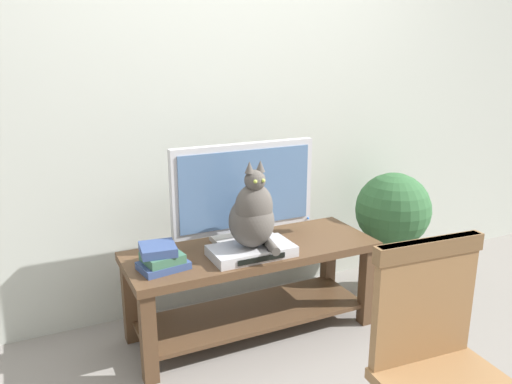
{
  "coord_description": "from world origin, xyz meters",
  "views": [
    {
      "loc": [
        -1.1,
        -1.82,
        1.53
      ],
      "look_at": [
        -0.02,
        0.43,
        0.82
      ],
      "focal_mm": 35.9,
      "sensor_mm": 36.0,
      "label": 1
    }
  ],
  "objects": [
    {
      "name": "book_stack",
      "position": [
        -0.52,
        0.42,
        0.56
      ],
      "size": [
        0.25,
        0.2,
        0.12
      ],
      "color": "#33477A",
      "rests_on": "tv_stand"
    },
    {
      "name": "back_wall",
      "position": [
        0.0,
        0.99,
        1.4
      ],
      "size": [
        7.0,
        0.12,
        2.8
      ],
      "primitive_type": "cube",
      "color": "#B7BCB2",
      "rests_on": "ground"
    },
    {
      "name": "media_box",
      "position": [
        -0.07,
        0.38,
        0.53
      ],
      "size": [
        0.43,
        0.24,
        0.05
      ],
      "color": "#BCBCC1",
      "rests_on": "tv_stand"
    },
    {
      "name": "wooden_chair",
      "position": [
        0.1,
        -0.75,
        0.53
      ],
      "size": [
        0.45,
        0.45,
        0.91
      ],
      "color": "olive",
      "rests_on": "ground"
    },
    {
      "name": "cat",
      "position": [
        -0.06,
        0.37,
        0.73
      ],
      "size": [
        0.23,
        0.29,
        0.45
      ],
      "color": "#514C47",
      "rests_on": "media_box"
    },
    {
      "name": "tv",
      "position": [
        -0.02,
        0.58,
        0.78
      ],
      "size": [
        0.81,
        0.2,
        0.55
      ],
      "color": "#B7B7BC",
      "rests_on": "tv_stand"
    },
    {
      "name": "tv_stand",
      "position": [
        -0.02,
        0.48,
        0.34
      ],
      "size": [
        1.35,
        0.49,
        0.5
      ],
      "color": "#513823",
      "rests_on": "ground"
    },
    {
      "name": "potted_plant",
      "position": [
        1.01,
        0.57,
        0.51
      ],
      "size": [
        0.47,
        0.47,
        0.78
      ],
      "color": "#9E6B4C",
      "rests_on": "ground"
    },
    {
      "name": "ground_plane",
      "position": [
        0.0,
        0.0,
        0.0
      ],
      "size": [
        12.0,
        12.0,
        0.0
      ],
      "primitive_type": "plane",
      "color": "gray"
    }
  ]
}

